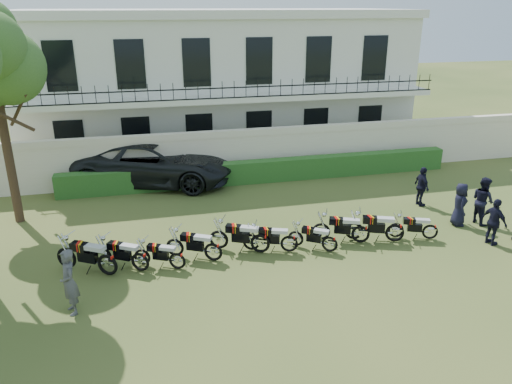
# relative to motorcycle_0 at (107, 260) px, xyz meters

# --- Properties ---
(ground) EXTENTS (100.00, 100.00, 0.00)m
(ground) POSITION_rel_motorcycle_0_xyz_m (5.61, -0.03, -0.53)
(ground) COLOR #32481C
(ground) RESTS_ON ground
(perimeter_wall) EXTENTS (30.00, 0.35, 2.30)m
(perimeter_wall) POSITION_rel_motorcycle_0_xyz_m (5.61, 7.97, 0.64)
(perimeter_wall) COLOR beige
(perimeter_wall) RESTS_ON ground
(hedge) EXTENTS (18.00, 0.60, 1.00)m
(hedge) POSITION_rel_motorcycle_0_xyz_m (6.61, 7.17, -0.03)
(hedge) COLOR #244D1B
(hedge) RESTS_ON ground
(building) EXTENTS (20.40, 9.60, 7.40)m
(building) POSITION_rel_motorcycle_0_xyz_m (5.61, 13.93, 3.18)
(building) COLOR silver
(building) RESTS_ON ground
(motorcycle_0) EXTENTS (1.87, 1.18, 1.16)m
(motorcycle_0) POSITION_rel_motorcycle_0_xyz_m (0.00, 0.00, 0.00)
(motorcycle_0) COLOR black
(motorcycle_0) RESTS_ON ground
(motorcycle_1) EXTENTS (1.67, 1.06, 1.03)m
(motorcycle_1) POSITION_rel_motorcycle_0_xyz_m (0.95, 0.03, -0.06)
(motorcycle_1) COLOR black
(motorcycle_1) RESTS_ON ground
(motorcycle_2) EXTENTS (1.55, 0.85, 0.92)m
(motorcycle_2) POSITION_rel_motorcycle_0_xyz_m (2.05, -0.11, -0.11)
(motorcycle_2) COLOR black
(motorcycle_2) RESTS_ON ground
(motorcycle_3) EXTENTS (1.72, 0.99, 1.04)m
(motorcycle_3) POSITION_rel_motorcycle_0_xyz_m (3.21, 0.15, -0.06)
(motorcycle_3) COLOR black
(motorcycle_3) RESTS_ON ground
(motorcycle_4) EXTENTS (1.89, 1.02, 1.12)m
(motorcycle_4) POSITION_rel_motorcycle_0_xyz_m (4.78, 0.33, -0.02)
(motorcycle_4) COLOR black
(motorcycle_4) RESTS_ON ground
(motorcycle_5) EXTENTS (1.74, 0.78, 0.99)m
(motorcycle_5) POSITION_rel_motorcycle_0_xyz_m (5.72, 0.17, -0.08)
(motorcycle_5) COLOR black
(motorcycle_5) RESTS_ON ground
(motorcycle_6) EXTENTS (1.44, 1.04, 0.92)m
(motorcycle_6) POSITION_rel_motorcycle_0_xyz_m (7.01, -0.13, -0.11)
(motorcycle_6) COLOR black
(motorcycle_6) RESTS_ON ground
(motorcycle_7) EXTENTS (1.83, 0.91, 1.06)m
(motorcycle_7) POSITION_rel_motorcycle_0_xyz_m (8.27, 0.25, -0.04)
(motorcycle_7) COLOR black
(motorcycle_7) RESTS_ON ground
(motorcycle_8) EXTENTS (1.91, 0.89, 1.09)m
(motorcycle_8) POSITION_rel_motorcycle_0_xyz_m (9.44, 0.05, -0.03)
(motorcycle_8) COLOR black
(motorcycle_8) RESTS_ON ground
(motorcycle_9) EXTENTS (1.61, 0.75, 0.92)m
(motorcycle_9) POSITION_rel_motorcycle_0_xyz_m (10.73, -0.05, -0.11)
(motorcycle_9) COLOR black
(motorcycle_9) RESTS_ON ground
(suv) EXTENTS (7.66, 5.24, 1.95)m
(suv) POSITION_rel_motorcycle_0_xyz_m (1.81, 8.10, 0.44)
(suv) COLOR black
(suv) RESTS_ON ground
(inspector) EXTENTS (0.63, 0.77, 1.81)m
(inspector) POSITION_rel_motorcycle_0_xyz_m (-0.85, -1.75, 0.37)
(inspector) COLOR #515156
(inspector) RESTS_ON ground
(officer_2) EXTENTS (0.61, 1.03, 1.64)m
(officer_2) POSITION_rel_motorcycle_0_xyz_m (12.56, -0.86, 0.29)
(officer_2) COLOR black
(officer_2) RESTS_ON ground
(officer_3) EXTENTS (0.75, 0.91, 1.61)m
(officer_3) POSITION_rel_motorcycle_0_xyz_m (12.41, 0.83, 0.27)
(officer_3) COLOR black
(officer_3) RESTS_ON ground
(officer_4) EXTENTS (0.72, 0.91, 1.79)m
(officer_4) POSITION_rel_motorcycle_0_xyz_m (13.32, 0.79, 0.36)
(officer_4) COLOR black
(officer_4) RESTS_ON ground
(officer_5) EXTENTS (0.41, 0.96, 1.62)m
(officer_5) POSITION_rel_motorcycle_0_xyz_m (12.07, 2.85, 0.28)
(officer_5) COLOR black
(officer_5) RESTS_ON ground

